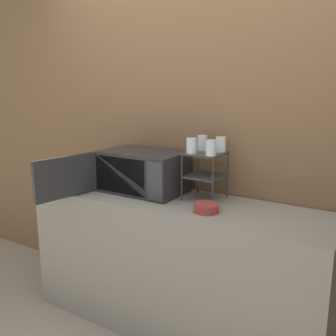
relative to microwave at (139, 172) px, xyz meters
name	(u,v)px	position (x,y,z in m)	size (l,w,h in m)	color
wall_back	(199,133)	(0.31, 0.29, 0.26)	(8.00, 0.06, 2.60)	brown
counter	(174,264)	(0.31, -0.04, -0.59)	(2.00, 0.57, 0.90)	gray
microwave	(139,172)	(0.00, 0.00, 0.00)	(0.67, 0.81, 0.28)	#262628
dish_rack	(205,166)	(0.46, 0.08, 0.08)	(0.22, 0.24, 0.31)	#333333
glass_front_left	(192,146)	(0.40, 0.01, 0.21)	(0.07, 0.07, 0.10)	silver
glass_back_right	(221,144)	(0.53, 0.16, 0.21)	(0.07, 0.07, 0.10)	silver
glass_front_right	(211,148)	(0.54, 0.00, 0.21)	(0.07, 0.07, 0.10)	silver
glass_back_left	(203,143)	(0.40, 0.16, 0.21)	(0.07, 0.07, 0.10)	silver
bowl	(206,208)	(0.59, -0.14, -0.12)	(0.15, 0.15, 0.05)	maroon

